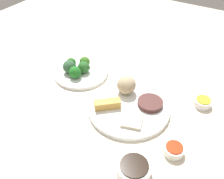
# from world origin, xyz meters

# --- Properties ---
(tabletop) EXTENTS (2.20, 2.20, 0.02)m
(tabletop) POSITION_xyz_m (0.00, 0.00, 0.01)
(tabletop) COLOR beige
(tabletop) RESTS_ON ground
(main_plate) EXTENTS (0.29, 0.29, 0.02)m
(main_plate) POSITION_xyz_m (-0.01, -0.02, 0.03)
(main_plate) COLOR white
(main_plate) RESTS_ON tabletop
(rice_scoop) EXTENTS (0.07, 0.07, 0.07)m
(rice_scoop) POSITION_xyz_m (0.04, -0.08, 0.07)
(rice_scoop) COLOR tan
(rice_scoop) RESTS_ON main_plate
(spring_roll) EXTENTS (0.09, 0.08, 0.03)m
(spring_roll) POSITION_xyz_m (0.05, 0.03, 0.05)
(spring_roll) COLOR gold
(spring_roll) RESTS_ON main_plate
(crab_rangoon_wonton) EXTENTS (0.08, 0.08, 0.01)m
(crab_rangoon_wonton) POSITION_xyz_m (-0.05, 0.04, 0.04)
(crab_rangoon_wonton) COLOR beige
(crab_rangoon_wonton) RESTS_ON main_plate
(stir_fry_heap) EXTENTS (0.09, 0.09, 0.02)m
(stir_fry_heap) POSITION_xyz_m (-0.07, -0.06, 0.04)
(stir_fry_heap) COLOR #4B2725
(stir_fry_heap) RESTS_ON main_plate
(broccoli_plate) EXTENTS (0.22, 0.22, 0.01)m
(broccoli_plate) POSITION_xyz_m (0.26, -0.10, 0.03)
(broccoli_plate) COLOR white
(broccoli_plate) RESTS_ON tabletop
(broccoli_floret_0) EXTENTS (0.04, 0.04, 0.04)m
(broccoli_floret_0) POSITION_xyz_m (0.27, -0.14, 0.06)
(broccoli_floret_0) COLOR #386D21
(broccoli_floret_0) RESTS_ON broccoli_plate
(broccoli_floret_1) EXTENTS (0.05, 0.05, 0.05)m
(broccoli_floret_1) POSITION_xyz_m (0.25, -0.10, 0.06)
(broccoli_floret_1) COLOR #286127
(broccoli_floret_1) RESTS_ON broccoli_plate
(broccoli_floret_2) EXTENTS (0.05, 0.05, 0.05)m
(broccoli_floret_2) POSITION_xyz_m (0.30, -0.07, 0.06)
(broccoli_floret_2) COLOR #2F5836
(broccoli_floret_2) RESTS_ON broccoli_plate
(broccoli_floret_3) EXTENTS (0.05, 0.05, 0.05)m
(broccoli_floret_3) POSITION_xyz_m (0.26, -0.05, 0.06)
(broccoli_floret_3) COLOR #206E23
(broccoli_floret_3) RESTS_ON broccoli_plate
(broccoli_floret_4) EXTENTS (0.04, 0.04, 0.04)m
(broccoli_floret_4) POSITION_xyz_m (0.32, -0.10, 0.05)
(broccoli_floret_4) COLOR #205A1B
(broccoli_floret_4) RESTS_ON broccoli_plate
(soy_sauce_bowl) EXTENTS (0.10, 0.10, 0.03)m
(soy_sauce_bowl) POSITION_xyz_m (-0.14, 0.20, 0.04)
(soy_sauce_bowl) COLOR white
(soy_sauce_bowl) RESTS_ON tabletop
(soy_sauce_bowl_liquid) EXTENTS (0.08, 0.08, 0.00)m
(soy_sauce_bowl_liquid) POSITION_xyz_m (-0.14, 0.20, 0.06)
(soy_sauce_bowl_liquid) COLOR black
(soy_sauce_bowl_liquid) RESTS_ON soy_sauce_bowl
(sauce_ramekin_sweet_and_sour) EXTENTS (0.06, 0.06, 0.03)m
(sauce_ramekin_sweet_and_sour) POSITION_xyz_m (-0.21, 0.08, 0.03)
(sauce_ramekin_sweet_and_sour) COLOR white
(sauce_ramekin_sweet_and_sour) RESTS_ON tabletop
(sauce_ramekin_sweet_and_sour_liquid) EXTENTS (0.05, 0.05, 0.00)m
(sauce_ramekin_sweet_and_sour_liquid) POSITION_xyz_m (-0.21, 0.08, 0.05)
(sauce_ramekin_sweet_and_sour_liquid) COLOR red
(sauce_ramekin_sweet_and_sour_liquid) RESTS_ON sauce_ramekin_sweet_and_sour
(sauce_ramekin_hot_mustard) EXTENTS (0.06, 0.06, 0.03)m
(sauce_ramekin_hot_mustard) POSITION_xyz_m (-0.22, -0.17, 0.03)
(sauce_ramekin_hot_mustard) COLOR white
(sauce_ramekin_hot_mustard) RESTS_ON tabletop
(sauce_ramekin_hot_mustard_liquid) EXTENTS (0.05, 0.05, 0.00)m
(sauce_ramekin_hot_mustard_liquid) POSITION_xyz_m (-0.22, -0.17, 0.05)
(sauce_ramekin_hot_mustard_liquid) COLOR yellow
(sauce_ramekin_hot_mustard_liquid) RESTS_ON sauce_ramekin_hot_mustard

